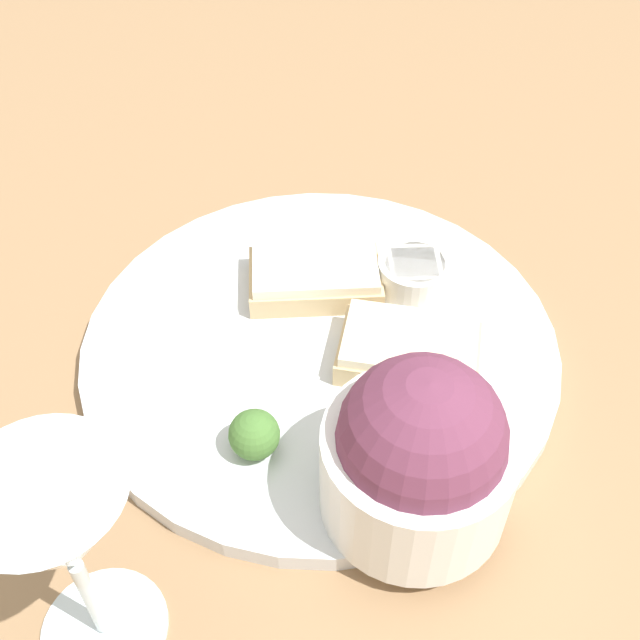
% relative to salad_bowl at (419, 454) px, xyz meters
% --- Properties ---
extents(ground_plane, '(4.00, 4.00, 0.00)m').
position_rel_salad_bowl_xyz_m(ground_plane, '(0.10, -0.11, -0.06)').
color(ground_plane, '#93704C').
extents(dinner_plate, '(0.34, 0.34, 0.01)m').
position_rel_salad_bowl_xyz_m(dinner_plate, '(0.10, -0.11, -0.06)').
color(dinner_plate, silver).
rests_on(dinner_plate, ground_plane).
extents(salad_bowl, '(0.11, 0.11, 0.11)m').
position_rel_salad_bowl_xyz_m(salad_bowl, '(0.00, 0.00, 0.00)').
color(salad_bowl, white).
rests_on(salad_bowl, dinner_plate).
extents(sauce_ramekin, '(0.06, 0.06, 0.03)m').
position_rel_salad_bowl_xyz_m(sauce_ramekin, '(0.05, -0.18, -0.03)').
color(sauce_ramekin, white).
rests_on(sauce_ramekin, dinner_plate).
extents(cheese_toast_near, '(0.11, 0.09, 0.03)m').
position_rel_salad_bowl_xyz_m(cheese_toast_near, '(0.12, -0.15, -0.04)').
color(cheese_toast_near, '#D1B27F').
rests_on(cheese_toast_near, dinner_plate).
extents(cheese_toast_far, '(0.10, 0.08, 0.03)m').
position_rel_salad_bowl_xyz_m(cheese_toast_far, '(0.03, -0.11, -0.04)').
color(cheese_toast_far, '#D1B27F').
rests_on(cheese_toast_far, dinner_plate).
extents(wine_glass, '(0.08, 0.08, 0.15)m').
position_rel_salad_bowl_xyz_m(wine_glass, '(0.14, 0.13, 0.04)').
color(wine_glass, silver).
rests_on(wine_glass, ground_plane).
extents(garnish, '(0.03, 0.03, 0.03)m').
position_rel_salad_bowl_xyz_m(garnish, '(0.10, -0.00, -0.03)').
color(garnish, '#477533').
rests_on(garnish, dinner_plate).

